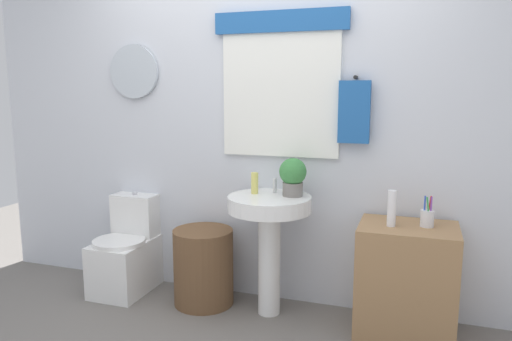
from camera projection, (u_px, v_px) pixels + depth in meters
name	position (u px, v px, depth m)	size (l,w,h in m)	color
back_wall	(261.00, 117.00, 3.42)	(4.40, 0.18, 2.60)	silver
toilet	(127.00, 254.00, 3.65)	(0.38, 0.51, 0.73)	white
laundry_hamper	(203.00, 267.00, 3.41)	(0.42, 0.42, 0.54)	brown
pedestal_sink	(269.00, 224.00, 3.20)	(0.55, 0.55, 0.81)	white
faucet	(275.00, 185.00, 3.27)	(0.03, 0.03, 0.10)	silver
wooden_cabinet	(406.00, 280.00, 2.97)	(0.58, 0.44, 0.69)	#9E754C
soap_bottle	(255.00, 183.00, 3.24)	(0.05, 0.05, 0.14)	#DBD166
potted_plant	(293.00, 175.00, 3.16)	(0.18, 0.18, 0.25)	slate
lotion_bottle	(392.00, 208.00, 2.89)	(0.05, 0.05, 0.22)	white
toothbrush_cup	(427.00, 218.00, 2.89)	(0.08, 0.08, 0.19)	silver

